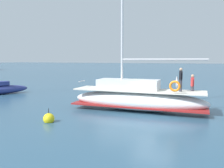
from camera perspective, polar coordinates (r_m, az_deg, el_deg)
ground_plane at (r=15.46m, az=9.48°, el=-7.84°), size 400.00×400.00×0.00m
main_sailboat at (r=17.50m, az=5.80°, el=-3.19°), size 2.90×9.71×11.69m
moored_sloop_far at (r=27.84m, az=-24.58°, el=-0.98°), size 5.72×3.72×7.81m
mooring_buoy at (r=14.79m, az=-14.42°, el=-7.79°), size 0.65×0.65×0.93m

